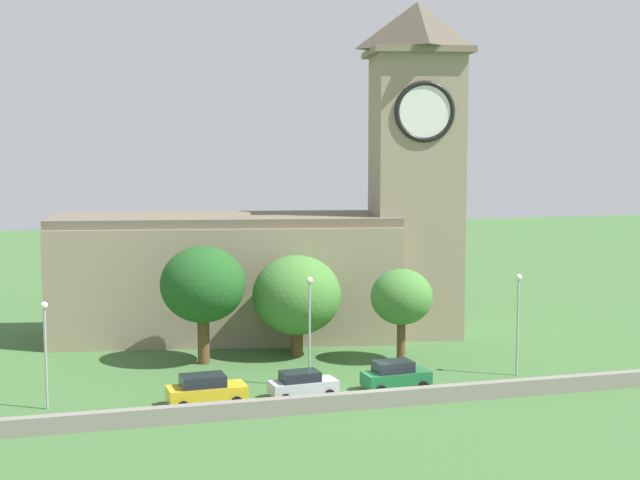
{
  "coord_description": "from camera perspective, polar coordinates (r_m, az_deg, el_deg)",
  "views": [
    {
      "loc": [
        -18.53,
        -54.45,
        16.09
      ],
      "look_at": [
        -1.09,
        7.89,
        8.98
      ],
      "focal_mm": 53.22,
      "sensor_mm": 36.0,
      "label": 1
    }
  ],
  "objects": [
    {
      "name": "streetlamp_west_end",
      "position": [
        58.21,
        -16.2,
        -5.61
      ],
      "size": [
        0.44,
        0.44,
        6.45
      ],
      "color": "#9EA0A5",
      "rests_on": "ground"
    },
    {
      "name": "quay_barrier",
      "position": [
        57.49,
        3.84,
        -9.48
      ],
      "size": [
        45.67,
        0.7,
        1.01
      ],
      "primitive_type": "cube",
      "color": "gray",
      "rests_on": "ground"
    },
    {
      "name": "ground_plane",
      "position": [
        73.66,
        -0.68,
        -6.35
      ],
      "size": [
        200.0,
        200.0,
        0.0
      ],
      "primitive_type": "plane",
      "color": "#3D6633"
    },
    {
      "name": "tree_churchyard",
      "position": [
        67.73,
        4.93,
        -3.45
      ],
      "size": [
        4.43,
        4.43,
        6.72
      ],
      "color": "brown",
      "rests_on": "ground"
    },
    {
      "name": "car_silver",
      "position": [
        59.13,
        -1.07,
        -8.67
      ],
      "size": [
        4.3,
        2.31,
        1.69
      ],
      "color": "silver",
      "rests_on": "ground"
    },
    {
      "name": "tree_by_tower",
      "position": [
        69.37,
        -1.41,
        -3.34
      ],
      "size": [
        6.48,
        6.48,
        7.46
      ],
      "color": "brown",
      "rests_on": "ground"
    },
    {
      "name": "streetlamp_west_mid",
      "position": [
        60.71,
        -0.63,
        -4.47
      ],
      "size": [
        0.44,
        0.44,
        7.18
      ],
      "color": "#9EA0A5",
      "rests_on": "ground"
    },
    {
      "name": "tree_riverside_west",
      "position": [
        67.36,
        -7.06,
        -2.7
      ],
      "size": [
        6.01,
        6.01,
        8.39
      ],
      "color": "brown",
      "rests_on": "ground"
    },
    {
      "name": "car_green",
      "position": [
        60.92,
        4.56,
        -8.13
      ],
      "size": [
        4.42,
        2.39,
        1.92
      ],
      "color": "#1E6B38",
      "rests_on": "ground"
    },
    {
      "name": "church",
      "position": [
        76.14,
        -1.72,
        0.08
      ],
      "size": [
        33.82,
        14.31,
        26.68
      ],
      "color": "gray",
      "rests_on": "ground"
    },
    {
      "name": "car_yellow",
      "position": [
        57.82,
        -6.89,
        -8.95
      ],
      "size": [
        4.78,
        2.48,
        1.9
      ],
      "color": "gold",
      "rests_on": "ground"
    },
    {
      "name": "streetlamp_central",
      "position": [
        65.02,
        11.82,
        -4.02
      ],
      "size": [
        0.44,
        0.44,
        6.92
      ],
      "color": "#9EA0A5",
      "rests_on": "ground"
    }
  ]
}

